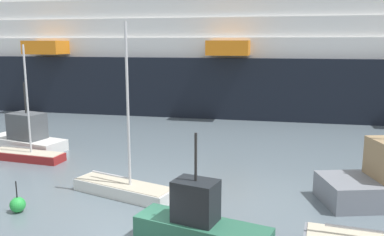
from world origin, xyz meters
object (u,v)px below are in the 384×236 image
Objects in this scene: fishing_boat_3 at (26,136)px; sailboat_2 at (26,154)px; sailboat_1 at (123,187)px; fishing_boat_2 at (200,224)px; channel_buoy_0 at (18,205)px; cruise_ship at (155,48)px.

sailboat_2 is at bearing -42.53° from fishing_boat_3.
sailboat_1 is 6.68m from fishing_boat_2.
sailboat_1 reaches higher than fishing_boat_3.
sailboat_1 is at bearing 35.28° from channel_buoy_0.
sailboat_2 is at bearing 120.18° from channel_buoy_0.
sailboat_1 reaches higher than fishing_boat_2.
fishing_boat_3 reaches higher than channel_buoy_0.
sailboat_1 is 32.52m from cruise_ship.
cruise_ship is at bearing 121.21° from sailboat_1.
cruise_ship reaches higher than fishing_boat_3.
fishing_boat_3 is (-1.73, 2.76, 0.60)m from sailboat_2.
fishing_boat_2 is 3.72× the size of channel_buoy_0.
channel_buoy_0 is (-4.27, -3.02, -0.08)m from sailboat_1.
fishing_boat_2 is at bearing -27.72° from sailboat_2.
channel_buoy_0 is at bearing 6.86° from fishing_boat_2.
sailboat_1 is at bearing -75.90° from cruise_ship.
fishing_boat_2 is (4.90, -4.51, 0.42)m from sailboat_1.
cruise_ship is (-11.64, 35.56, 6.54)m from fishing_boat_2.
channel_buoy_0 is at bearing -43.93° from fishing_boat_3.
sailboat_2 is 16.86m from fishing_boat_2.
fishing_boat_2 is 0.83× the size of fishing_boat_3.
channel_buoy_0 is (6.43, -10.84, -0.63)m from fishing_boat_3.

